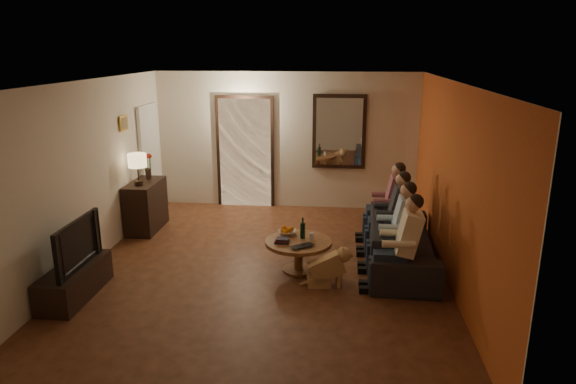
# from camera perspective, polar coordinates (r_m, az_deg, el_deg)

# --- Properties ---
(floor) EXTENTS (5.00, 6.00, 0.01)m
(floor) POSITION_cam_1_polar(r_m,az_deg,el_deg) (7.38, -2.58, -8.44)
(floor) COLOR #452212
(floor) RESTS_ON ground
(ceiling) EXTENTS (5.00, 6.00, 0.01)m
(ceiling) POSITION_cam_1_polar(r_m,az_deg,el_deg) (6.75, -2.85, 12.14)
(ceiling) COLOR white
(ceiling) RESTS_ON back_wall
(back_wall) EXTENTS (5.00, 0.02, 2.60)m
(back_wall) POSITION_cam_1_polar(r_m,az_deg,el_deg) (9.86, -0.17, 5.69)
(back_wall) COLOR beige
(back_wall) RESTS_ON floor
(front_wall) EXTENTS (5.00, 0.02, 2.60)m
(front_wall) POSITION_cam_1_polar(r_m,az_deg,el_deg) (4.17, -8.76, -8.88)
(front_wall) COLOR beige
(front_wall) RESTS_ON floor
(left_wall) EXTENTS (0.02, 6.00, 2.60)m
(left_wall) POSITION_cam_1_polar(r_m,az_deg,el_deg) (7.72, -21.41, 1.75)
(left_wall) COLOR beige
(left_wall) RESTS_ON floor
(right_wall) EXTENTS (0.02, 6.00, 2.60)m
(right_wall) POSITION_cam_1_polar(r_m,az_deg,el_deg) (7.04, 17.86, 0.81)
(right_wall) COLOR beige
(right_wall) RESTS_ON floor
(orange_accent) EXTENTS (0.01, 6.00, 2.60)m
(orange_accent) POSITION_cam_1_polar(r_m,az_deg,el_deg) (7.04, 17.78, 0.82)
(orange_accent) COLOR #BF5420
(orange_accent) RESTS_ON right_wall
(kitchen_doorway) EXTENTS (1.00, 0.06, 2.10)m
(kitchen_doorway) POSITION_cam_1_polar(r_m,az_deg,el_deg) (10.00, -4.76, 4.32)
(kitchen_doorway) COLOR #FFE0A5
(kitchen_doorway) RESTS_ON floor
(door_trim) EXTENTS (1.12, 0.04, 2.22)m
(door_trim) POSITION_cam_1_polar(r_m,az_deg,el_deg) (9.99, -4.77, 4.31)
(door_trim) COLOR black
(door_trim) RESTS_ON floor
(fridge_glimpse) EXTENTS (0.45, 0.03, 1.70)m
(fridge_glimpse) POSITION_cam_1_polar(r_m,az_deg,el_deg) (10.00, -3.32, 3.47)
(fridge_glimpse) COLOR silver
(fridge_glimpse) RESTS_ON floor
(mirror_frame) EXTENTS (1.00, 0.05, 1.40)m
(mirror_frame) POSITION_cam_1_polar(r_m,az_deg,el_deg) (9.74, 5.70, 6.68)
(mirror_frame) COLOR black
(mirror_frame) RESTS_ON back_wall
(mirror_glass) EXTENTS (0.86, 0.02, 1.26)m
(mirror_glass) POSITION_cam_1_polar(r_m,az_deg,el_deg) (9.71, 5.70, 6.65)
(mirror_glass) COLOR white
(mirror_glass) RESTS_ON back_wall
(white_door) EXTENTS (0.06, 0.85, 2.04)m
(white_door) POSITION_cam_1_polar(r_m,az_deg,el_deg) (9.81, -15.08, 3.43)
(white_door) COLOR white
(white_door) RESTS_ON floor
(framed_art) EXTENTS (0.03, 0.28, 0.24)m
(framed_art) POSITION_cam_1_polar(r_m,az_deg,el_deg) (8.76, -17.80, 7.31)
(framed_art) COLOR #B28C33
(framed_art) RESTS_ON left_wall
(art_canvas) EXTENTS (0.01, 0.22, 0.18)m
(art_canvas) POSITION_cam_1_polar(r_m,az_deg,el_deg) (8.76, -17.71, 7.31)
(art_canvas) COLOR brown
(art_canvas) RESTS_ON left_wall
(dresser) EXTENTS (0.45, 0.95, 0.84)m
(dresser) POSITION_cam_1_polar(r_m,az_deg,el_deg) (9.08, -15.50, -1.49)
(dresser) COLOR black
(dresser) RESTS_ON floor
(table_lamp) EXTENTS (0.30, 0.30, 0.54)m
(table_lamp) POSITION_cam_1_polar(r_m,az_deg,el_deg) (8.71, -16.34, 2.43)
(table_lamp) COLOR beige
(table_lamp) RESTS_ON dresser
(flower_vase) EXTENTS (0.14, 0.14, 0.44)m
(flower_vase) POSITION_cam_1_polar(r_m,az_deg,el_deg) (9.12, -15.31, 2.76)
(flower_vase) COLOR #AF2312
(flower_vase) RESTS_ON dresser
(tv_stand) EXTENTS (0.45, 1.20, 0.40)m
(tv_stand) POSITION_cam_1_polar(r_m,az_deg,el_deg) (7.05, -22.61, -9.16)
(tv_stand) COLOR black
(tv_stand) RESTS_ON floor
(tv) EXTENTS (1.06, 0.14, 0.61)m
(tv) POSITION_cam_1_polar(r_m,az_deg,el_deg) (6.86, -23.05, -5.32)
(tv) COLOR black
(tv) RESTS_ON tv_stand
(sofa) EXTENTS (2.35, 1.01, 0.67)m
(sofa) POSITION_cam_1_polar(r_m,az_deg,el_deg) (7.58, 12.52, -5.40)
(sofa) COLOR black
(sofa) RESTS_ON floor
(person_a) EXTENTS (0.60, 0.40, 1.20)m
(person_a) POSITION_cam_1_polar(r_m,az_deg,el_deg) (6.64, 12.66, -6.06)
(person_a) COLOR tan
(person_a) RESTS_ON sofa
(person_b) EXTENTS (0.60, 0.40, 1.20)m
(person_b) POSITION_cam_1_polar(r_m,az_deg,el_deg) (7.20, 12.12, -4.29)
(person_b) COLOR tan
(person_b) RESTS_ON sofa
(person_c) EXTENTS (0.60, 0.40, 1.20)m
(person_c) POSITION_cam_1_polar(r_m,az_deg,el_deg) (7.76, 11.66, -2.78)
(person_c) COLOR tan
(person_c) RESTS_ON sofa
(person_d) EXTENTS (0.60, 0.40, 1.20)m
(person_d) POSITION_cam_1_polar(r_m,az_deg,el_deg) (8.33, 11.26, -1.47)
(person_d) COLOR tan
(person_d) RESTS_ON sofa
(dog) EXTENTS (0.59, 0.32, 0.56)m
(dog) POSITION_cam_1_polar(r_m,az_deg,el_deg) (6.76, 4.34, -8.22)
(dog) COLOR #AE8350
(dog) RESTS_ON floor
(coffee_table) EXTENTS (1.11, 1.11, 0.45)m
(coffee_table) POSITION_cam_1_polar(r_m,az_deg,el_deg) (7.21, 1.16, -7.08)
(coffee_table) COLOR brown
(coffee_table) RESTS_ON floor
(bowl) EXTENTS (0.26, 0.26, 0.06)m
(bowl) POSITION_cam_1_polar(r_m,az_deg,el_deg) (7.34, -0.09, -4.52)
(bowl) COLOR white
(bowl) RESTS_ON coffee_table
(oranges) EXTENTS (0.20, 0.20, 0.08)m
(oranges) POSITION_cam_1_polar(r_m,az_deg,el_deg) (7.31, -0.09, -4.01)
(oranges) COLOR orange
(oranges) RESTS_ON bowl
(wine_bottle) EXTENTS (0.07, 0.07, 0.31)m
(wine_bottle) POSITION_cam_1_polar(r_m,az_deg,el_deg) (7.16, 1.65, -3.98)
(wine_bottle) COLOR black
(wine_bottle) RESTS_ON coffee_table
(wine_glass) EXTENTS (0.06, 0.06, 0.10)m
(wine_glass) POSITION_cam_1_polar(r_m,az_deg,el_deg) (7.15, 2.65, -4.94)
(wine_glass) COLOR silver
(wine_glass) RESTS_ON coffee_table
(book_stack) EXTENTS (0.20, 0.15, 0.07)m
(book_stack) POSITION_cam_1_polar(r_m,az_deg,el_deg) (7.04, -0.68, -5.38)
(book_stack) COLOR black
(book_stack) RESTS_ON coffee_table
(laptop) EXTENTS (0.39, 0.37, 0.03)m
(laptop) POSITION_cam_1_polar(r_m,az_deg,el_deg) (6.86, 1.83, -6.18)
(laptop) COLOR black
(laptop) RESTS_ON coffee_table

